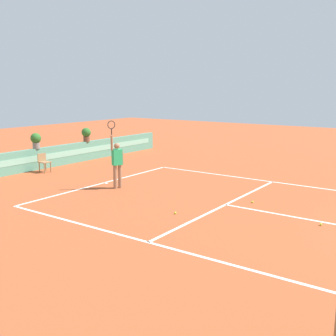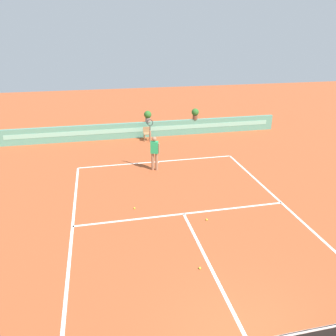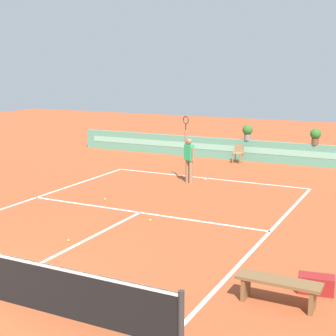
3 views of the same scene
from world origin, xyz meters
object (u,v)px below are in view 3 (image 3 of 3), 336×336
(potted_plant_right, at_px, (315,135))
(tennis_player, at_px, (189,156))
(ball_kid_chair, at_px, (238,153))
(bench_courtside, at_px, (278,286))
(gear_bag, at_px, (316,284))
(tennis_ball_mid_court, at_px, (68,240))
(potted_plant_centre, at_px, (247,131))
(tennis_ball_near_baseline, at_px, (150,220))
(tennis_ball_by_sideline, at_px, (105,199))

(potted_plant_right, bearing_deg, tennis_player, -123.87)
(ball_kid_chair, bearing_deg, bench_courtside, -68.22)
(ball_kid_chair, xyz_separation_m, tennis_player, (-0.36, -4.82, 0.57))
(ball_kid_chair, xyz_separation_m, gear_bag, (5.92, -12.59, -0.30))
(bench_courtside, xyz_separation_m, tennis_ball_mid_court, (-5.73, 1.05, -0.34))
(tennis_ball_mid_court, height_order, potted_plant_centre, potted_plant_centre)
(gear_bag, distance_m, tennis_player, 10.03)
(tennis_ball_near_baseline, height_order, tennis_ball_mid_court, same)
(tennis_ball_by_sideline, xyz_separation_m, potted_plant_centre, (2.01, 9.22, 1.38))
(potted_plant_right, bearing_deg, tennis_ball_near_baseline, -104.15)
(tennis_ball_by_sideline, xyz_separation_m, potted_plant_right, (5.18, 9.22, 1.38))
(tennis_player, distance_m, potted_plant_centre, 5.59)
(tennis_player, xyz_separation_m, potted_plant_right, (3.73, 5.55, 0.36))
(tennis_ball_by_sideline, bearing_deg, potted_plant_centre, 77.68)
(gear_bag, relative_size, tennis_ball_by_sideline, 10.29)
(bench_courtside, relative_size, potted_plant_centre, 2.21)
(gear_bag, height_order, tennis_ball_near_baseline, gear_bag)
(tennis_ball_near_baseline, distance_m, potted_plant_right, 11.04)
(tennis_ball_near_baseline, relative_size, tennis_ball_mid_court, 1.00)
(tennis_ball_near_baseline, height_order, tennis_ball_by_sideline, same)
(gear_bag, height_order, tennis_ball_by_sideline, gear_bag)
(ball_kid_chair, distance_m, gear_bag, 13.92)
(tennis_ball_mid_court, relative_size, tennis_ball_by_sideline, 1.00)
(tennis_ball_mid_court, bearing_deg, ball_kid_chair, 88.33)
(tennis_ball_mid_court, bearing_deg, tennis_ball_near_baseline, 67.29)
(gear_bag, distance_m, tennis_ball_mid_court, 6.28)
(potted_plant_centre, bearing_deg, tennis_player, -95.70)
(bench_courtside, relative_size, potted_plant_right, 2.21)
(tennis_player, xyz_separation_m, tennis_ball_near_baseline, (1.05, -5.07, -1.02))
(bench_courtside, relative_size, tennis_ball_mid_court, 23.53)
(gear_bag, xyz_separation_m, tennis_ball_by_sideline, (-7.74, 4.11, -0.15))
(bench_courtside, bearing_deg, tennis_ball_near_baseline, 142.82)
(tennis_ball_mid_court, distance_m, potted_plant_right, 13.71)
(tennis_ball_mid_court, bearing_deg, potted_plant_right, 74.16)
(tennis_ball_by_sideline, bearing_deg, gear_bag, -27.95)
(bench_courtside, relative_size, tennis_ball_by_sideline, 23.53)
(bench_courtside, relative_size, gear_bag, 2.29)
(gear_bag, bearing_deg, tennis_ball_near_baseline, 152.66)
(tennis_ball_mid_court, relative_size, potted_plant_right, 0.09)
(gear_bag, distance_m, tennis_ball_near_baseline, 5.89)
(tennis_ball_near_baseline, xyz_separation_m, potted_plant_centre, (-0.49, 10.62, 1.38))
(ball_kid_chair, distance_m, potted_plant_centre, 1.20)
(gear_bag, relative_size, potted_plant_right, 0.97)
(tennis_player, height_order, tennis_ball_by_sideline, tennis_player)
(potted_plant_right, bearing_deg, tennis_ball_by_sideline, -119.35)
(tennis_player, bearing_deg, potted_plant_right, 56.13)
(tennis_ball_near_baseline, bearing_deg, bench_courtside, -37.18)
(tennis_player, relative_size, tennis_ball_near_baseline, 38.01)
(tennis_player, xyz_separation_m, potted_plant_centre, (0.55, 5.55, 0.36))
(tennis_ball_near_baseline, relative_size, potted_plant_centre, 0.09)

